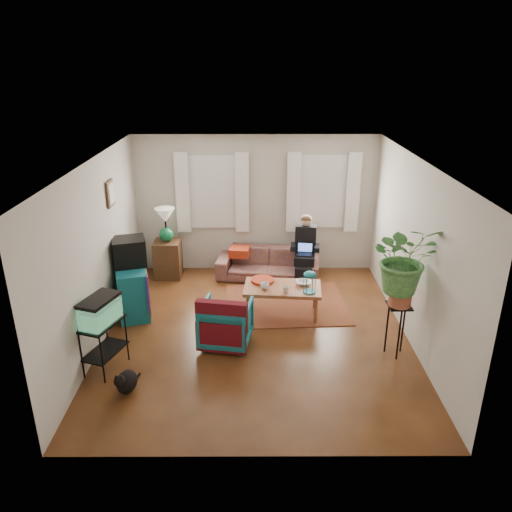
{
  "coord_description": "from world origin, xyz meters",
  "views": [
    {
      "loc": [
        -0.02,
        -6.56,
        3.91
      ],
      "look_at": [
        0.0,
        0.4,
        1.1
      ],
      "focal_mm": 35.0,
      "sensor_mm": 36.0,
      "label": 1
    }
  ],
  "objects_px": {
    "sofa": "(268,259)",
    "armchair": "(226,321)",
    "side_table": "(168,259)",
    "coffee_table": "(282,301)",
    "dresser": "(132,290)",
    "plant_stand": "(396,330)",
    "aquarium_stand": "(105,346)"
  },
  "relations": [
    {
      "from": "sofa",
      "to": "dresser",
      "type": "xyz_separation_m",
      "value": [
        -2.22,
        -1.38,
        0.04
      ]
    },
    {
      "from": "dresser",
      "to": "plant_stand",
      "type": "relative_size",
      "value": 1.17
    },
    {
      "from": "sofa",
      "to": "side_table",
      "type": "bearing_deg",
      "value": -174.1
    },
    {
      "from": "dresser",
      "to": "plant_stand",
      "type": "distance_m",
      "value": 4.12
    },
    {
      "from": "aquarium_stand",
      "to": "armchair",
      "type": "relative_size",
      "value": 0.98
    },
    {
      "from": "side_table",
      "to": "armchair",
      "type": "bearing_deg",
      "value": -62.99
    },
    {
      "from": "side_table",
      "to": "coffee_table",
      "type": "height_order",
      "value": "side_table"
    },
    {
      "from": "sofa",
      "to": "armchair",
      "type": "relative_size",
      "value": 2.64
    },
    {
      "from": "aquarium_stand",
      "to": "plant_stand",
      "type": "bearing_deg",
      "value": 24.71
    },
    {
      "from": "side_table",
      "to": "aquarium_stand",
      "type": "xyz_separation_m",
      "value": [
        -0.35,
        -3.03,
        -0.0
      ]
    },
    {
      "from": "aquarium_stand",
      "to": "side_table",
      "type": "bearing_deg",
      "value": 103.11
    },
    {
      "from": "aquarium_stand",
      "to": "coffee_table",
      "type": "distance_m",
      "value": 2.85
    },
    {
      "from": "coffee_table",
      "to": "plant_stand",
      "type": "distance_m",
      "value": 1.91
    },
    {
      "from": "armchair",
      "to": "aquarium_stand",
      "type": "bearing_deg",
      "value": 32.1
    },
    {
      "from": "side_table",
      "to": "dresser",
      "type": "xyz_separation_m",
      "value": [
        -0.34,
        -1.45,
        0.05
      ]
    },
    {
      "from": "sofa",
      "to": "coffee_table",
      "type": "distance_m",
      "value": 1.48
    },
    {
      "from": "armchair",
      "to": "coffee_table",
      "type": "xyz_separation_m",
      "value": [
        0.85,
        0.85,
        -0.11
      ]
    },
    {
      "from": "dresser",
      "to": "armchair",
      "type": "bearing_deg",
      "value": -47.3
    },
    {
      "from": "sofa",
      "to": "armchair",
      "type": "height_order",
      "value": "sofa"
    },
    {
      "from": "dresser",
      "to": "coffee_table",
      "type": "height_order",
      "value": "dresser"
    },
    {
      "from": "side_table",
      "to": "dresser",
      "type": "distance_m",
      "value": 1.49
    },
    {
      "from": "armchair",
      "to": "sofa",
      "type": "bearing_deg",
      "value": -96.25
    },
    {
      "from": "sofa",
      "to": "coffee_table",
      "type": "xyz_separation_m",
      "value": [
        0.19,
        -1.46,
        -0.12
      ]
    },
    {
      "from": "side_table",
      "to": "dresser",
      "type": "bearing_deg",
      "value": -103.21
    },
    {
      "from": "armchair",
      "to": "coffee_table",
      "type": "relative_size",
      "value": 0.59
    },
    {
      "from": "dresser",
      "to": "plant_stand",
      "type": "xyz_separation_m",
      "value": [
        3.93,
        -1.24,
        -0.02
      ]
    },
    {
      "from": "coffee_table",
      "to": "side_table",
      "type": "bearing_deg",
      "value": 148.46
    },
    {
      "from": "dresser",
      "to": "aquarium_stand",
      "type": "distance_m",
      "value": 1.59
    },
    {
      "from": "aquarium_stand",
      "to": "armchair",
      "type": "height_order",
      "value": "armchair"
    },
    {
      "from": "sofa",
      "to": "side_table",
      "type": "height_order",
      "value": "sofa"
    },
    {
      "from": "sofa",
      "to": "aquarium_stand",
      "type": "relative_size",
      "value": 2.7
    },
    {
      "from": "aquarium_stand",
      "to": "armchair",
      "type": "bearing_deg",
      "value": 42.04
    }
  ]
}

